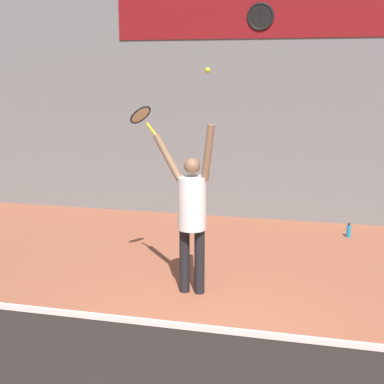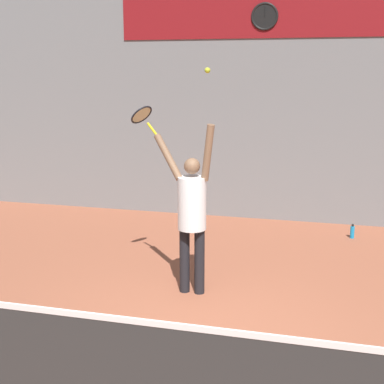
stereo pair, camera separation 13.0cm
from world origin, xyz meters
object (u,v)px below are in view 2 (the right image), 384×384
(tennis_player, at_px, (192,210))
(water_bottle, at_px, (352,232))
(scoreboard_clock, at_px, (265,16))
(tennis_ball, at_px, (207,70))
(tennis_racket, at_px, (142,116))

(tennis_player, bearing_deg, water_bottle, 54.11)
(scoreboard_clock, distance_m, tennis_ball, 3.90)
(scoreboard_clock, height_order, tennis_player, scoreboard_clock)
(scoreboard_clock, height_order, water_bottle, scoreboard_clock)
(tennis_racket, bearing_deg, tennis_ball, -27.68)
(scoreboard_clock, bearing_deg, water_bottle, -25.56)
(tennis_player, bearing_deg, tennis_ball, -25.04)
(tennis_player, relative_size, tennis_ball, 32.84)
(tennis_racket, bearing_deg, water_bottle, 40.75)
(scoreboard_clock, distance_m, water_bottle, 4.07)
(tennis_player, bearing_deg, scoreboard_clock, 84.02)
(tennis_player, height_order, water_bottle, tennis_player)
(scoreboard_clock, relative_size, tennis_ball, 7.32)
(tennis_player, height_order, tennis_racket, tennis_racket)
(scoreboard_clock, relative_size, water_bottle, 1.98)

